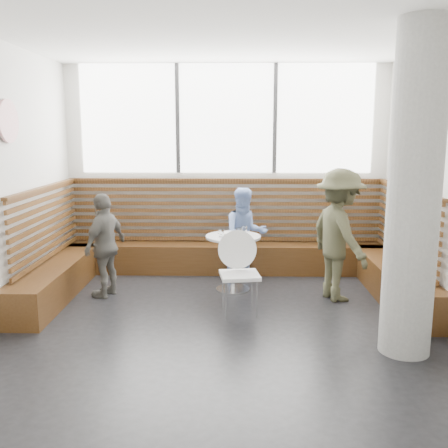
{
  "coord_description": "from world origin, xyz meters",
  "views": [
    {
      "loc": [
        0.15,
        -5.36,
        2.18
      ],
      "look_at": [
        0.0,
        1.0,
        1.0
      ],
      "focal_mm": 40.0,
      "sensor_mm": 36.0,
      "label": 1
    }
  ],
  "objects_px": {
    "cafe_table": "(233,251)",
    "adult_man": "(339,235)",
    "cafe_chair": "(240,266)",
    "concrete_column": "(414,194)",
    "child_back": "(245,234)",
    "child_left": "(105,245)"
  },
  "relations": [
    {
      "from": "child_back",
      "to": "adult_man",
      "type": "bearing_deg",
      "value": -46.74
    },
    {
      "from": "cafe_table",
      "to": "cafe_chair",
      "type": "xyz_separation_m",
      "value": [
        0.08,
        -0.85,
        0.03
      ]
    },
    {
      "from": "cafe_table",
      "to": "child_back",
      "type": "distance_m",
      "value": 0.56
    },
    {
      "from": "adult_man",
      "to": "concrete_column",
      "type": "bearing_deg",
      "value": 172.39
    },
    {
      "from": "adult_man",
      "to": "cafe_chair",
      "type": "bearing_deg",
      "value": 91.85
    },
    {
      "from": "cafe_chair",
      "to": "cafe_table",
      "type": "bearing_deg",
      "value": 87.3
    },
    {
      "from": "concrete_column",
      "to": "child_back",
      "type": "distance_m",
      "value": 3.03
    },
    {
      "from": "cafe_table",
      "to": "cafe_chair",
      "type": "relative_size",
      "value": 0.78
    },
    {
      "from": "concrete_column",
      "to": "adult_man",
      "type": "bearing_deg",
      "value": 102.46
    },
    {
      "from": "cafe_chair",
      "to": "child_back",
      "type": "distance_m",
      "value": 1.37
    },
    {
      "from": "adult_man",
      "to": "child_back",
      "type": "distance_m",
      "value": 1.48
    },
    {
      "from": "child_back",
      "to": "child_left",
      "type": "bearing_deg",
      "value": -169.29
    },
    {
      "from": "cafe_table",
      "to": "child_back",
      "type": "height_order",
      "value": "child_back"
    },
    {
      "from": "concrete_column",
      "to": "child_back",
      "type": "xyz_separation_m",
      "value": [
        -1.56,
        2.44,
        -0.91
      ]
    },
    {
      "from": "adult_man",
      "to": "child_left",
      "type": "xyz_separation_m",
      "value": [
        -3.08,
        0.06,
        -0.17
      ]
    },
    {
      "from": "adult_man",
      "to": "child_left",
      "type": "relative_size",
      "value": 1.24
    },
    {
      "from": "child_left",
      "to": "adult_man",
      "type": "bearing_deg",
      "value": 109.88
    },
    {
      "from": "child_left",
      "to": "child_back",
      "type": "bearing_deg",
      "value": 133.57
    },
    {
      "from": "cafe_chair",
      "to": "adult_man",
      "type": "xyz_separation_m",
      "value": [
        1.3,
        0.52,
        0.27
      ]
    },
    {
      "from": "child_back",
      "to": "child_left",
      "type": "relative_size",
      "value": 0.99
    },
    {
      "from": "cafe_chair",
      "to": "child_left",
      "type": "distance_m",
      "value": 1.88
    },
    {
      "from": "cafe_table",
      "to": "adult_man",
      "type": "distance_m",
      "value": 1.45
    }
  ]
}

